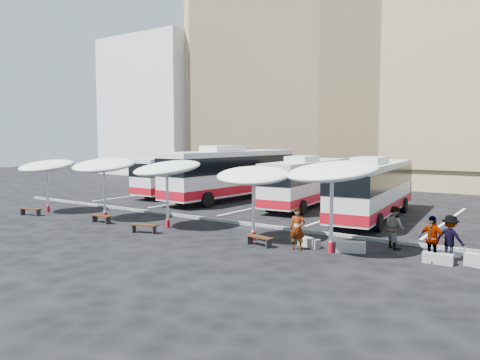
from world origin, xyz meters
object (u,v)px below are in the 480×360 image
Objects in this scene: wood_bench_3 at (259,239)px; passenger_1 at (395,227)px; bus_0 at (188,173)px; conc_bench_2 at (438,258)px; bus_1 at (232,172)px; wood_bench_0 at (30,210)px; wood_bench_1 at (101,217)px; passenger_2 at (431,239)px; bus_3 at (373,187)px; conc_bench_1 at (350,247)px; passenger_0 at (298,229)px; sunshade_3 at (253,176)px; wood_bench_2 at (144,226)px; passenger_3 at (450,238)px; sunshade_4 at (332,172)px; sunshade_1 at (104,165)px; conc_bench_0 at (309,242)px; bus_2 at (307,180)px; sunshade_2 at (167,169)px; sunshade_0 at (47,166)px.

passenger_1 is at bearing 29.80° from wood_bench_3.
bus_0 reaches higher than conc_bench_2.
bus_1 is 14.65m from wood_bench_0.
bus_1 is 20.70m from conc_bench_2.
passenger_2 is (17.29, 1.58, 0.57)m from wood_bench_1.
bus_3 is (17.09, -3.17, 0.06)m from bus_0.
passenger_2 reaches higher than conc_bench_1.
bus_0 reaches higher than passenger_0.
bus_1 is 14.89m from sunshade_3.
passenger_2 reaches higher than wood_bench_0.
wood_bench_2 is 0.83× the size of passenger_3.
bus_1 reaches higher than sunshade_4.
wood_bench_0 is at bearing -156.87° from passenger_2.
sunshade_4 reaches higher than conc_bench_2.
sunshade_1 is 5.97m from wood_bench_0.
wood_bench_1 is 12.36m from conc_bench_0.
conc_bench_0 is at bearing 5.43° from sunshade_3.
conc_bench_1 reaches higher than conc_bench_0.
bus_2 is 7.71× the size of wood_bench_2.
sunshade_2 is at bearing 90.18° from wood_bench_2.
bus_1 is at bearing 176.31° from bus_2.
sunshade_0 reaches higher than passenger_2.
sunshade_1 is 1.02× the size of sunshade_3.
conc_bench_2 is (23.53, 0.97, -2.79)m from sunshade_0.
passenger_0 is at bearing -164.91° from sunshade_4.
wood_bench_0 is at bearing -137.12° from bus_2.
sunshade_1 is 3.06m from wood_bench_1.
sunshade_1 is 1.01× the size of sunshade_2.
sunshade_0 is at bearing 101.33° from wood_bench_0.
conc_bench_1 is at bearing 94.01° from passenger_1.
sunshade_3 is (-2.59, -9.01, 1.14)m from bus_3.
bus_1 reaches higher than sunshade_0.
bus_2 is at bearing 78.11° from sunshade_2.
sunshade_1 reaches higher than passenger_0.
bus_3 is 2.65× the size of sunshade_1.
conc_bench_2 is at bearing 2.36° from sunshade_0.
sunshade_3 reaches higher than conc_bench_1.
sunshade_1 is 3.12× the size of wood_bench_1.
passenger_3 is at bearing 17.48° from sunshade_4.
bus_0 is 0.99× the size of bus_2.
wood_bench_2 is 6.36m from wood_bench_3.
passenger_2 is (5.17, 1.05, -0.00)m from passenger_0.
conc_bench_0 is at bearing 62.20° from passenger_0.
sunshade_4 is at bearing -37.27° from bus_1.
sunshade_1 is 18.75m from passenger_3.
passenger_0 is (-2.04, -0.85, 0.68)m from conc_bench_1.
bus_3 is 9.45m from sunshade_3.
sunshade_1 is 10.28m from sunshade_3.
sunshade_4 reaches higher than passenger_2.
sunshade_3 is at bearing 6.89° from wood_bench_0.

